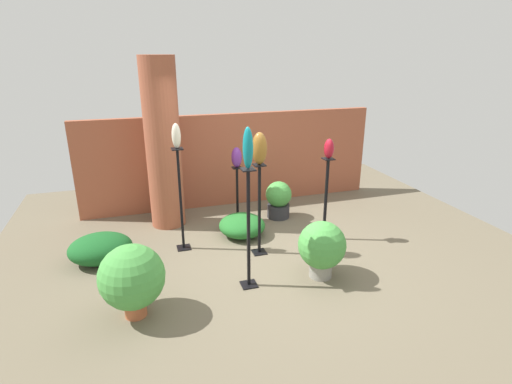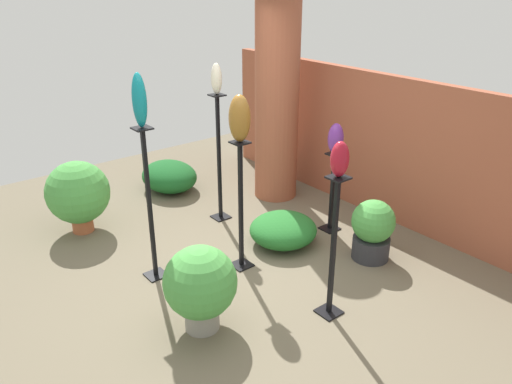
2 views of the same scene
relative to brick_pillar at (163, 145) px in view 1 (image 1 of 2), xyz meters
name	(u,v)px [view 1 (image 1 of 2)]	position (x,y,z in m)	size (l,w,h in m)	color
ground_plane	(271,256)	(1.30, -1.62, -1.39)	(8.00, 8.00, 0.00)	#6B604C
brick_wall_back	(232,160)	(1.30, 0.64, -0.52)	(5.60, 0.12, 1.75)	#9E5138
brick_pillar	(163,145)	(0.00, 0.00, 0.00)	(0.57, 0.57, 2.78)	#9E5138
pedestal_violet	(237,196)	(1.19, -0.16, -0.96)	(0.20, 0.20, 0.96)	black
pedestal_bronze	(259,214)	(1.17, -1.48, -0.76)	(0.20, 0.20, 1.36)	black
pedestal_ruby	(326,203)	(2.30, -1.34, -0.78)	(0.20, 0.20, 1.32)	black
pedestal_ivory	(181,204)	(0.12, -1.00, -0.67)	(0.20, 0.20, 1.55)	black
pedestal_teal	(249,234)	(0.78, -2.27, -0.67)	(0.20, 0.20, 1.55)	black
art_vase_violet	(237,157)	(1.19, -0.16, -0.26)	(0.18, 0.17, 0.35)	#6B2D8C
art_vase_bronze	(260,149)	(1.17, -1.48, 0.19)	(0.21, 0.20, 0.45)	brown
art_vase_ruby	(329,149)	(2.30, -1.34, 0.08)	(0.15, 0.16, 0.30)	maroon
art_vase_ivory	(176,136)	(0.12, -1.00, 0.34)	(0.12, 0.12, 0.35)	beige
art_vase_teal	(248,148)	(0.78, -2.27, 0.41)	(0.12, 0.13, 0.49)	#0F727A
potted_plant_mid_right	(322,247)	(1.75, -2.34, -0.95)	(0.63, 0.63, 0.77)	gray
potted_plant_back_center	(132,278)	(-0.62, -2.48, -0.90)	(0.73, 0.73, 0.86)	#B25B38
potted_plant_near_pillar	(279,199)	(1.91, -0.30, -1.04)	(0.46, 0.46, 0.67)	#2D2D33
foliage_bed_east	(100,248)	(-1.05, -1.06, -1.19)	(0.88, 0.72, 0.41)	#195923
foliage_bed_west	(242,225)	(1.09, -0.83, -1.22)	(0.74, 0.77, 0.34)	#236B28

